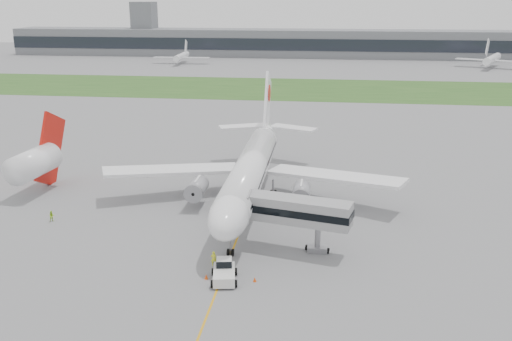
# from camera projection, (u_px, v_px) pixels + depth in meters

# --- Properties ---
(ground) EXTENTS (600.00, 600.00, 0.00)m
(ground) POSITION_uv_depth(u_px,v_px,m) (247.00, 213.00, 86.13)
(ground) COLOR gray
(ground) RESTS_ON ground
(apron_markings) EXTENTS (70.00, 70.00, 0.04)m
(apron_markings) POSITION_uv_depth(u_px,v_px,m) (242.00, 225.00, 81.39)
(apron_markings) COLOR orange
(apron_markings) RESTS_ON ground
(grass_strip) EXTENTS (600.00, 50.00, 0.02)m
(grass_strip) POSITION_uv_depth(u_px,v_px,m) (296.00, 89.00, 199.87)
(grass_strip) COLOR #29521E
(grass_strip) RESTS_ON ground
(terminal_building) EXTENTS (320.00, 22.30, 14.00)m
(terminal_building) POSITION_uv_depth(u_px,v_px,m) (308.00, 43.00, 301.95)
(terminal_building) COLOR slate
(terminal_building) RESTS_ON ground
(control_tower) EXTENTS (12.00, 12.00, 56.00)m
(control_tower) POSITION_uv_depth(u_px,v_px,m) (146.00, 54.00, 316.93)
(control_tower) COLOR slate
(control_tower) RESTS_ON ground
(airliner) EXTENTS (48.13, 53.95, 17.88)m
(airliner) POSITION_uv_depth(u_px,v_px,m) (251.00, 168.00, 89.08)
(airliner) COLOR white
(airliner) RESTS_ON ground
(pushback_tug) EXTENTS (3.57, 4.74, 2.25)m
(pushback_tug) POSITION_uv_depth(u_px,v_px,m) (224.00, 272.00, 65.51)
(pushback_tug) COLOR silver
(pushback_tug) RESTS_ON ground
(jet_bridge) EXTENTS (15.99, 6.70, 7.30)m
(jet_bridge) POSITION_uv_depth(u_px,v_px,m) (285.00, 210.00, 72.18)
(jet_bridge) COLOR #99999B
(jet_bridge) RESTS_ON ground
(safety_cone_left) EXTENTS (0.45, 0.45, 0.62)m
(safety_cone_left) POSITION_uv_depth(u_px,v_px,m) (206.00, 277.00, 65.88)
(safety_cone_left) COLOR #E6490C
(safety_cone_left) RESTS_ON ground
(safety_cone_right) EXTENTS (0.40, 0.40, 0.55)m
(safety_cone_right) POSITION_uv_depth(u_px,v_px,m) (255.00, 279.00, 65.29)
(safety_cone_right) COLOR #E6490C
(safety_cone_right) RESTS_ON ground
(ground_crew_near) EXTENTS (0.76, 0.57, 1.88)m
(ground_crew_near) POSITION_uv_depth(u_px,v_px,m) (214.00, 259.00, 68.98)
(ground_crew_near) COLOR #F8FF2A
(ground_crew_near) RESTS_ON ground
(ground_crew_far) EXTENTS (1.01, 0.99, 1.64)m
(ground_crew_far) POSITION_uv_depth(u_px,v_px,m) (52.00, 216.00, 82.51)
(ground_crew_far) COLOR #A1DC24
(ground_crew_far) RESTS_ON ground
(neighbor_aircraft) EXTENTS (5.56, 16.52, 13.41)m
(neighbor_aircraft) POSITION_uv_depth(u_px,v_px,m) (36.00, 161.00, 93.60)
(neighbor_aircraft) COLOR red
(neighbor_aircraft) RESTS_ON ground
(distant_aircraft_left) EXTENTS (27.56, 24.54, 10.20)m
(distant_aircraft_left) POSITION_uv_depth(u_px,v_px,m) (182.00, 64.00, 272.64)
(distant_aircraft_left) COLOR white
(distant_aircraft_left) RESTS_ON ground
(distant_aircraft_right) EXTENTS (39.74, 37.85, 11.95)m
(distant_aircraft_right) POSITION_uv_depth(u_px,v_px,m) (491.00, 68.00, 255.91)
(distant_aircraft_right) COLOR white
(distant_aircraft_right) RESTS_ON ground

